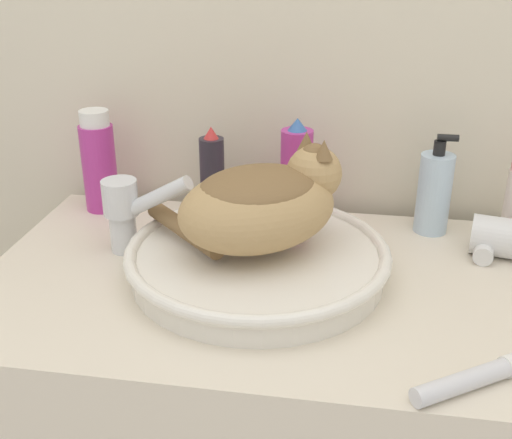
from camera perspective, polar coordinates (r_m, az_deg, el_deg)
wall_back at (r=1.20m, az=5.05°, el=18.39°), size 8.00×0.05×2.40m
sink_basin at (r=1.00m, az=0.13°, el=-3.54°), size 0.41×0.41×0.05m
cat at (r=0.96m, az=0.54°, el=1.63°), size 0.35×0.29×0.16m
faucet at (r=1.07m, az=-11.33°, el=0.93°), size 0.16×0.07×0.15m
spray_bottle_trigger at (r=1.16m, az=3.59°, el=3.97°), size 0.06×0.06×0.20m
hairspray_can_black at (r=1.19m, az=-3.91°, el=3.89°), size 0.05×0.05×0.17m
shampoo_bottle_tall at (r=1.25m, az=-13.79°, el=4.93°), size 0.06×0.06×0.19m
soap_pump_bottle at (r=1.17m, az=15.55°, el=2.35°), size 0.06×0.06×0.18m
cream_tube at (r=0.82m, az=18.40°, el=-13.39°), size 0.14×0.11×0.03m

